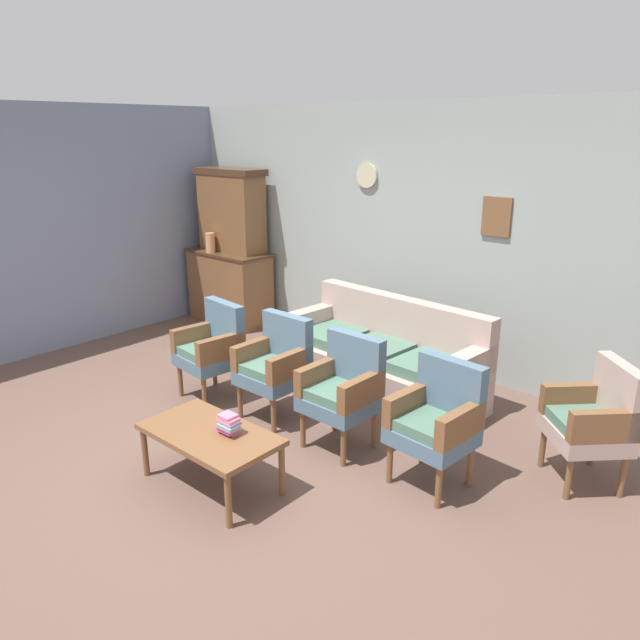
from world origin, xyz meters
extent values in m
plane|color=brown|center=(0.00, 0.00, 0.00)|extent=(7.68, 7.68, 0.00)
cube|color=#939E99|center=(0.00, 2.63, 1.35)|extent=(6.40, 0.06, 2.70)
cube|color=brown|center=(0.90, 2.58, 1.65)|extent=(0.28, 0.02, 0.36)
cylinder|color=beige|center=(-0.60, 2.58, 1.95)|extent=(0.26, 0.03, 0.26)
cube|color=slate|center=(-3.23, 0.00, 1.35)|extent=(0.06, 5.20, 2.70)
cube|color=brown|center=(-2.53, 2.25, 0.45)|extent=(1.10, 0.52, 0.90)
cube|color=#462D1B|center=(-2.53, 2.25, 0.92)|extent=(1.16, 0.55, 0.03)
cube|color=brown|center=(-2.53, 2.33, 1.41)|extent=(0.90, 0.36, 0.95)
cube|color=#462D1B|center=(-2.53, 2.33, 1.92)|extent=(0.99, 0.38, 0.08)
cylinder|color=tan|center=(-2.66, 2.07, 1.05)|extent=(0.12, 0.12, 0.25)
cube|color=tan|center=(0.29, 1.63, 0.21)|extent=(2.04, 0.94, 0.42)
cube|color=tan|center=(0.32, 1.95, 0.66)|extent=(2.00, 0.30, 0.48)
cube|color=tan|center=(1.21, 1.57, 0.54)|extent=(0.21, 0.81, 0.24)
cube|color=tan|center=(-0.62, 1.69, 0.54)|extent=(0.21, 0.81, 0.24)
cube|color=#4C705B|center=(0.87, 1.55, 0.47)|extent=(0.56, 0.59, 0.10)
cube|color=#4C705B|center=(0.29, 1.59, 0.47)|extent=(0.56, 0.59, 0.10)
cube|color=#4C705B|center=(-0.29, 1.63, 0.47)|extent=(0.56, 0.59, 0.10)
cube|color=slate|center=(-0.87, 0.55, 0.38)|extent=(0.57, 0.54, 0.12)
cube|color=#4C705B|center=(-0.87, 0.53, 0.47)|extent=(0.49, 0.46, 0.10)
cube|color=slate|center=(-0.84, 0.75, 0.67)|extent=(0.53, 0.16, 0.46)
cube|color=brown|center=(-0.65, 0.52, 0.55)|extent=(0.13, 0.49, 0.22)
cube|color=brown|center=(-1.09, 0.57, 0.55)|extent=(0.13, 0.49, 0.22)
cylinder|color=brown|center=(-0.68, 0.33, 0.16)|extent=(0.04, 0.04, 0.32)
cylinder|color=brown|center=(-1.10, 0.38, 0.16)|extent=(0.04, 0.04, 0.32)
cylinder|color=brown|center=(-0.64, 0.71, 0.16)|extent=(0.04, 0.04, 0.32)
cylinder|color=brown|center=(-1.05, 0.76, 0.16)|extent=(0.04, 0.04, 0.32)
cube|color=slate|center=(-0.12, 0.64, 0.38)|extent=(0.52, 0.48, 0.12)
cube|color=#4C705B|center=(-0.12, 0.62, 0.47)|extent=(0.45, 0.41, 0.10)
cube|color=slate|center=(-0.12, 0.84, 0.67)|extent=(0.52, 0.10, 0.46)
cube|color=brown|center=(0.10, 0.64, 0.55)|extent=(0.08, 0.48, 0.22)
cube|color=brown|center=(-0.34, 0.64, 0.55)|extent=(0.08, 0.48, 0.22)
cylinder|color=brown|center=(0.08, 0.45, 0.16)|extent=(0.04, 0.04, 0.32)
cylinder|color=brown|center=(-0.34, 0.45, 0.16)|extent=(0.04, 0.04, 0.32)
cylinder|color=brown|center=(0.09, 0.83, 0.16)|extent=(0.04, 0.04, 0.32)
cylinder|color=brown|center=(-0.33, 0.83, 0.16)|extent=(0.04, 0.04, 0.32)
cube|color=slate|center=(0.64, 0.62, 0.38)|extent=(0.53, 0.49, 0.12)
cube|color=#4C705B|center=(0.64, 0.60, 0.47)|extent=(0.45, 0.42, 0.10)
cube|color=slate|center=(0.64, 0.82, 0.67)|extent=(0.52, 0.11, 0.46)
cube|color=brown|center=(0.86, 0.62, 0.55)|extent=(0.09, 0.48, 0.22)
cube|color=brown|center=(0.42, 0.63, 0.55)|extent=(0.09, 0.48, 0.22)
cylinder|color=brown|center=(0.85, 0.43, 0.16)|extent=(0.04, 0.04, 0.32)
cylinder|color=brown|center=(0.43, 0.44, 0.16)|extent=(0.04, 0.04, 0.32)
cylinder|color=brown|center=(0.85, 0.81, 0.16)|extent=(0.04, 0.04, 0.32)
cylinder|color=brown|center=(0.43, 0.82, 0.16)|extent=(0.04, 0.04, 0.32)
cube|color=slate|center=(1.46, 0.64, 0.38)|extent=(0.56, 0.52, 0.12)
cube|color=#4C705B|center=(1.46, 0.62, 0.47)|extent=(0.48, 0.45, 0.10)
cube|color=slate|center=(1.48, 0.84, 0.67)|extent=(0.53, 0.15, 0.46)
cube|color=brown|center=(1.68, 0.63, 0.55)|extent=(0.12, 0.49, 0.22)
cube|color=brown|center=(1.24, 0.66, 0.55)|extent=(0.12, 0.49, 0.22)
cylinder|color=brown|center=(1.65, 0.44, 0.16)|extent=(0.04, 0.04, 0.32)
cylinder|color=brown|center=(1.23, 0.47, 0.16)|extent=(0.04, 0.04, 0.32)
cylinder|color=brown|center=(1.69, 0.82, 0.16)|extent=(0.04, 0.04, 0.32)
cylinder|color=brown|center=(1.27, 0.85, 0.16)|extent=(0.04, 0.04, 0.32)
cube|color=tan|center=(2.25, 1.39, 0.38)|extent=(0.71, 0.71, 0.12)
cube|color=#4C705B|center=(2.24, 1.37, 0.47)|extent=(0.60, 0.60, 0.10)
cube|color=tan|center=(2.40, 1.53, 0.67)|extent=(0.44, 0.44, 0.46)
cube|color=brown|center=(2.41, 1.23, 0.55)|extent=(0.40, 0.40, 0.22)
cube|color=brown|center=(2.10, 1.54, 0.55)|extent=(0.40, 0.40, 0.22)
cylinder|color=brown|center=(2.27, 1.11, 0.16)|extent=(0.04, 0.04, 0.32)
cylinder|color=brown|center=(1.97, 1.40, 0.16)|extent=(0.04, 0.04, 0.32)
cylinder|color=brown|center=(2.54, 1.37, 0.16)|extent=(0.04, 0.04, 0.32)
cylinder|color=brown|center=(2.24, 1.67, 0.16)|extent=(0.04, 0.04, 0.32)
cube|color=brown|center=(0.30, -0.38, 0.40)|extent=(1.00, 0.56, 0.04)
cylinder|color=brown|center=(-0.16, -0.14, 0.19)|extent=(0.04, 0.04, 0.38)
cylinder|color=brown|center=(0.76, -0.14, 0.19)|extent=(0.04, 0.04, 0.38)
cylinder|color=brown|center=(-0.16, -0.62, 0.19)|extent=(0.04, 0.04, 0.38)
cylinder|color=brown|center=(0.76, -0.62, 0.19)|extent=(0.04, 0.04, 0.38)
cube|color=#9B6E64|center=(0.42, -0.29, 0.43)|extent=(0.14, 0.08, 0.02)
cube|color=#CD3F9A|center=(0.42, -0.31, 0.46)|extent=(0.14, 0.10, 0.03)
cube|color=gray|center=(0.44, -0.32, 0.48)|extent=(0.14, 0.10, 0.03)
cube|color=#9177AD|center=(0.45, -0.31, 0.51)|extent=(0.11, 0.10, 0.02)
cube|color=pink|center=(0.42, -0.31, 0.53)|extent=(0.14, 0.10, 0.02)
cube|color=pink|center=(0.42, -0.31, 0.55)|extent=(0.11, 0.10, 0.02)
camera|label=1|loc=(3.33, -2.68, 2.42)|focal=33.65mm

